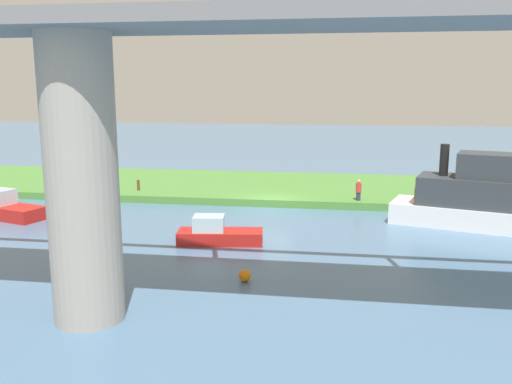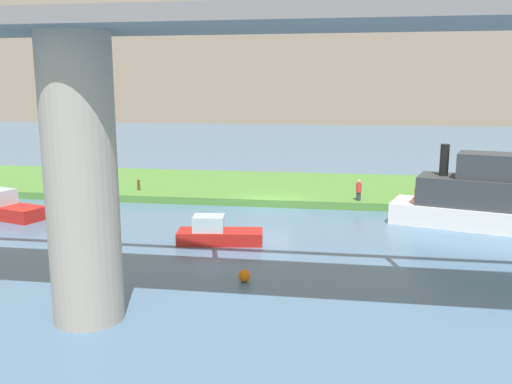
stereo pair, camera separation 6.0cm
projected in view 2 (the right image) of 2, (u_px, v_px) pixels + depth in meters
ground_plane at (272, 208)px, 35.72m from camera, size 160.00×160.00×0.00m
grassy_bank at (282, 187)px, 41.49m from camera, size 80.00×12.00×0.50m
bridge_pylon at (81, 182)px, 17.76m from camera, size 2.36×2.36×9.53m
bridge_span at (71, 14)px, 16.77m from camera, size 57.94×4.30×3.25m
person_on_bank at (359, 190)px, 35.42m from camera, size 0.50×0.50×1.39m
mooring_post at (139, 185)px, 38.99m from camera, size 0.20×0.20×0.75m
motorboat_white at (482, 198)px, 30.40m from camera, size 9.53×5.50×4.62m
skiff_small at (5, 208)px, 32.97m from camera, size 5.39×3.28×1.69m
riverboat_paddlewheel at (217, 233)px, 27.52m from camera, size 4.46×2.08×1.43m
marker_buoy at (244, 276)px, 22.13m from camera, size 0.50×0.50×0.50m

